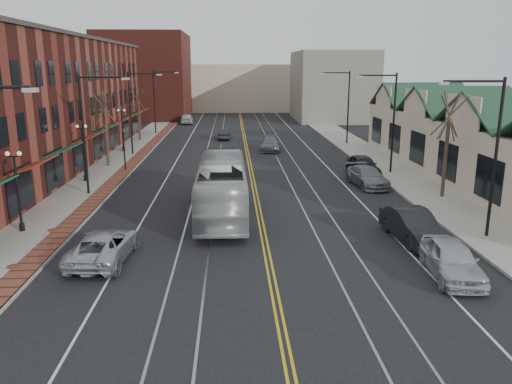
{
  "coord_description": "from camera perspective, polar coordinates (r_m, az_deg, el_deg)",
  "views": [
    {
      "loc": [
        -1.62,
        -17.81,
        8.64
      ],
      "look_at": [
        -0.32,
        8.45,
        2.0
      ],
      "focal_mm": 35.0,
      "sensor_mm": 36.0,
      "label": 1
    }
  ],
  "objects": [
    {
      "name": "parked_car_b",
      "position": [
        26.5,
        17.47,
        -3.7
      ],
      "size": [
        2.15,
        5.03,
        1.61
      ],
      "primitive_type": "imported",
      "rotation": [
        0.0,
        0.0,
        0.09
      ],
      "color": "black",
      "rests_on": "ground"
    },
    {
      "name": "sidewalk_left",
      "position": [
        40.13,
        -17.76,
        1.16
      ],
      "size": [
        4.0,
        120.0,
        0.15
      ],
      "primitive_type": "cube",
      "color": "gray",
      "rests_on": "ground"
    },
    {
      "name": "building_left",
      "position": [
        48.17,
        -24.32,
        9.2
      ],
      "size": [
        10.0,
        50.0,
        11.0
      ],
      "primitive_type": "cube",
      "color": "maroon",
      "rests_on": "ground"
    },
    {
      "name": "backdrop_mid",
      "position": [
        102.91,
        -1.98,
        11.86
      ],
      "size": [
        22.0,
        14.0,
        9.0
      ],
      "primitive_type": "cube",
      "color": "beige",
      "rests_on": "ground"
    },
    {
      "name": "ground",
      "position": [
        19.86,
        2.17,
        -11.63
      ],
      "size": [
        160.0,
        160.0,
        0.0
      ],
      "primitive_type": "plane",
      "color": "black",
      "rests_on": "ground"
    },
    {
      "name": "backdrop_left",
      "position": [
        89.0,
        -12.46,
        12.79
      ],
      "size": [
        14.0,
        18.0,
        14.0
      ],
      "primitive_type": "cube",
      "color": "maroon",
      "rests_on": "ground"
    },
    {
      "name": "parked_car_c",
      "position": [
        37.8,
        12.59,
        1.73
      ],
      "size": [
        2.64,
        5.15,
        1.43
      ],
      "primitive_type": "imported",
      "rotation": [
        0.0,
        0.0,
        0.13
      ],
      "color": "slate",
      "rests_on": "ground"
    },
    {
      "name": "manhole_far",
      "position": [
        28.81,
        -22.18,
        -4.04
      ],
      "size": [
        0.6,
        0.6,
        0.02
      ],
      "primitive_type": "cylinder",
      "color": "#592D19",
      "rests_on": "sidewalk_left"
    },
    {
      "name": "distant_car_far",
      "position": [
        78.5,
        -7.94,
        8.32
      ],
      "size": [
        2.31,
        4.93,
        1.63
      ],
      "primitive_type": "imported",
      "rotation": [
        0.0,
        0.0,
        3.22
      ],
      "color": "#B8BBC0",
      "rests_on": "ground"
    },
    {
      "name": "distant_car_right",
      "position": [
        52.74,
        1.65,
        5.5
      ],
      "size": [
        2.44,
        4.95,
        1.39
      ],
      "primitive_type": "imported",
      "rotation": [
        0.0,
        0.0,
        -0.11
      ],
      "color": "#595A60",
      "rests_on": "ground"
    },
    {
      "name": "streetlight_r_1",
      "position": [
        41.93,
        14.93,
        8.76
      ],
      "size": [
        3.33,
        0.25,
        8.0
      ],
      "color": "black",
      "rests_on": "sidewalk_right"
    },
    {
      "name": "lamppost_l_3",
      "position": [
        53.39,
        -15.01,
        6.77
      ],
      "size": [
        0.84,
        0.28,
        4.27
      ],
      "color": "black",
      "rests_on": "sidewalk_left"
    },
    {
      "name": "lamppost_l_2",
      "position": [
        39.95,
        -19.1,
        4.12
      ],
      "size": [
        0.84,
        0.28,
        4.27
      ],
      "color": "black",
      "rests_on": "sidewalk_left"
    },
    {
      "name": "tree_right_mid",
      "position": [
        35.15,
        20.97,
        5.24
      ],
      "size": [
        1.9,
        1.46,
        6.93
      ],
      "color": "#382B21",
      "rests_on": "sidewalk_right"
    },
    {
      "name": "sidewalk_right",
      "position": [
        41.09,
        16.59,
        1.54
      ],
      "size": [
        4.0,
        120.0,
        0.15
      ],
      "primitive_type": "cube",
      "color": "gray",
      "rests_on": "ground"
    },
    {
      "name": "building_right",
      "position": [
        43.07,
        24.38,
        4.44
      ],
      "size": [
        8.0,
        36.0,
        4.6
      ],
      "primitive_type": "cube",
      "color": "beige",
      "rests_on": "ground"
    },
    {
      "name": "parked_car_a",
      "position": [
        22.65,
        21.46,
        -7.18
      ],
      "size": [
        2.27,
        4.72,
        1.55
      ],
      "primitive_type": "imported",
      "rotation": [
        0.0,
        0.0,
        -0.1
      ],
      "color": "#B7BABF",
      "rests_on": "ground"
    },
    {
      "name": "streetlight_l_2",
      "position": [
        50.82,
        -13.72,
        9.7
      ],
      "size": [
        3.33,
        0.25,
        8.0
      ],
      "color": "black",
      "rests_on": "sidewalk_left"
    },
    {
      "name": "parked_suv",
      "position": [
        23.83,
        -17.05,
        -5.92
      ],
      "size": [
        2.65,
        5.24,
        1.42
      ],
      "primitive_type": "imported",
      "rotation": [
        0.0,
        0.0,
        3.08
      ],
      "color": "#B0B3B7",
      "rests_on": "ground"
    },
    {
      "name": "streetlight_r_0",
      "position": [
        27.21,
        25.04,
        5.21
      ],
      "size": [
        3.33,
        0.25,
        8.0
      ],
      "color": "black",
      "rests_on": "sidewalk_right"
    },
    {
      "name": "traffic_signal",
      "position": [
        43.22,
        -14.87,
        5.33
      ],
      "size": [
        0.18,
        0.15,
        3.8
      ],
      "color": "black",
      "rests_on": "sidewalk_left"
    },
    {
      "name": "manhole_mid",
      "position": [
        24.43,
        -25.96,
        -7.65
      ],
      "size": [
        0.6,
        0.6,
        0.02
      ],
      "primitive_type": "cylinder",
      "color": "#592D19",
      "rests_on": "sidewalk_left"
    },
    {
      "name": "streetlight_l_3",
      "position": [
        66.58,
        -11.18,
        10.8
      ],
      "size": [
        3.33,
        0.25,
        8.0
      ],
      "color": "black",
      "rests_on": "sidewalk_left"
    },
    {
      "name": "distant_car_left",
      "position": [
        61.12,
        -3.63,
        6.63
      ],
      "size": [
        1.56,
        4.0,
        1.3
      ],
      "primitive_type": "imported",
      "rotation": [
        0.0,
        0.0,
        3.09
      ],
      "color": "#232228",
      "rests_on": "ground"
    },
    {
      "name": "parked_car_d",
      "position": [
        41.61,
        12.13,
        3.01
      ],
      "size": [
        2.19,
        4.85,
        1.62
      ],
      "primitive_type": "imported",
      "rotation": [
        0.0,
        0.0,
        0.06
      ],
      "color": "black",
      "rests_on": "ground"
    },
    {
      "name": "tree_left_near",
      "position": [
        45.43,
        -16.81,
        7.09
      ],
      "size": [
        1.78,
        1.37,
        6.48
      ],
      "color": "#382B21",
      "rests_on": "sidewalk_left"
    },
    {
      "name": "transit_bus",
      "position": [
        29.84,
        -3.92,
        0.59
      ],
      "size": [
        2.82,
        11.84,
        3.3
      ],
      "primitive_type": "imported",
      "rotation": [
        0.0,
        0.0,
        3.15
      ],
      "color": "#B3B4B5",
      "rests_on": "ground"
    },
    {
      "name": "tree_left_far",
      "position": [
        61.03,
        -13.26,
        8.76
      ],
      "size": [
        1.66,
        1.28,
        6.02
      ],
      "color": "#382B21",
      "rests_on": "sidewalk_left"
    },
    {
      "name": "backdrop_right",
      "position": [
        84.52,
        8.69,
        11.89
      ],
      "size": [
        12.0,
        16.0,
        11.0
      ],
      "primitive_type": "cube",
      "color": "slate",
      "rests_on": "ground"
    },
    {
      "name": "streetlight_l_1",
      "position": [
        35.29,
        -18.49,
        7.57
      ],
      "size": [
        3.33,
        0.25,
        8.0
      ],
      "color": "black",
      "rests_on": "sidewalk_left"
    },
    {
      "name": "lamppost_l_1",
      "position": [
        28.86,
        -25.55,
        -0.13
      ],
      "size": [
        0.84,
        0.28,
        4.27
      ],
      "color": "black",
      "rests_on": "sidewalk_left"
    },
    {
      "name": "streetlight_r_2",
      "position": [
        57.34,
        10.09,
        10.34
      ],
      "size": [
        3.33,
        0.25,
        8.0
      ],
      "color": "black",
      "rests_on": "sidewalk_right"
    }
  ]
}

